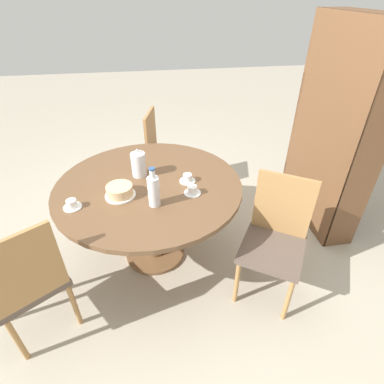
% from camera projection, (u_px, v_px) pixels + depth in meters
% --- Properties ---
extents(ground_plane, '(14.00, 14.00, 0.00)m').
position_uv_depth(ground_plane, '(155.00, 253.00, 2.66)').
color(ground_plane, '#B2A893').
extents(dining_table, '(1.40, 1.40, 0.74)m').
position_uv_depth(dining_table, '(150.00, 199.00, 2.32)').
color(dining_table, brown).
rests_on(dining_table, ground_plane).
extents(chair_a, '(0.51, 0.51, 0.94)m').
position_uv_depth(chair_a, '(164.00, 153.00, 3.18)').
color(chair_a, '#A87A47').
rests_on(chair_a, ground_plane).
extents(chair_b, '(0.58, 0.58, 0.94)m').
position_uv_depth(chair_b, '(27.00, 281.00, 1.80)').
color(chair_b, '#A87A47').
rests_on(chair_b, ground_plane).
extents(chair_c, '(0.58, 0.58, 0.94)m').
position_uv_depth(chair_c, '(275.00, 238.00, 2.11)').
color(chair_c, '#A87A47').
rests_on(chair_c, ground_plane).
extents(bookshelf, '(0.98, 0.28, 1.82)m').
position_uv_depth(bookshelf, '(332.00, 132.00, 2.63)').
color(bookshelf, brown).
rests_on(bookshelf, ground_plane).
extents(coffee_pot, '(0.11, 0.11, 0.23)m').
position_uv_depth(coffee_pot, '(139.00, 164.00, 2.29)').
color(coffee_pot, silver).
rests_on(coffee_pot, dining_table).
extents(water_bottle, '(0.08, 0.08, 0.29)m').
position_uv_depth(water_bottle, '(154.00, 190.00, 1.96)').
color(water_bottle, silver).
rests_on(water_bottle, dining_table).
extents(cake_main, '(0.21, 0.21, 0.08)m').
position_uv_depth(cake_main, '(120.00, 191.00, 2.09)').
color(cake_main, white).
rests_on(cake_main, dining_table).
extents(cup_a, '(0.12, 0.12, 0.06)m').
position_uv_depth(cup_a, '(72.00, 205.00, 1.99)').
color(cup_a, silver).
rests_on(cup_a, dining_table).
extents(cup_b, '(0.12, 0.12, 0.06)m').
position_uv_depth(cup_b, '(192.00, 191.00, 2.12)').
color(cup_b, silver).
rests_on(cup_b, dining_table).
extents(cup_c, '(0.12, 0.12, 0.06)m').
position_uv_depth(cup_c, '(187.00, 179.00, 2.26)').
color(cup_c, silver).
rests_on(cup_c, dining_table).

